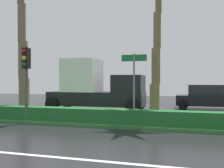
{
  "coord_description": "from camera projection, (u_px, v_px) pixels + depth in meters",
  "views": [
    {
      "loc": [
        1.44,
        -3.69,
        1.95
      ],
      "look_at": [
        -2.55,
        10.87,
        1.8
      ],
      "focal_mm": 39.39,
      "sensor_mm": 36.0,
      "label": 1
    }
  ],
  "objects": [
    {
      "name": "box_truck_lead",
      "position": [
        96.0,
        87.0,
        16.58
      ],
      "size": [
        6.4,
        2.64,
        3.46
      ],
      "color": "black",
      "rests_on": "ground_plane"
    },
    {
      "name": "street_name_sign",
      "position": [
        134.0,
        79.0,
        10.59
      ],
      "size": [
        1.1,
        0.08,
        3.0
      ],
      "color": "slate",
      "rests_on": "median_strip"
    },
    {
      "name": "ground_plane",
      "position": [
        150.0,
        120.0,
        12.64
      ],
      "size": [
        90.0,
        42.0,
        0.1
      ],
      "primitive_type": "cube",
      "color": "black"
    },
    {
      "name": "near_lane_divider_stripe",
      "position": [
        117.0,
        163.0,
        5.89
      ],
      "size": [
        81.0,
        0.14,
        0.01
      ],
      "primitive_type": "cube",
      "color": "white",
      "rests_on": "ground_plane"
    },
    {
      "name": "median_hedge",
      "position": [
        144.0,
        117.0,
        10.32
      ],
      "size": [
        76.5,
        0.7,
        0.6
      ],
      "color": "#1E6028",
      "rests_on": "median_strip"
    },
    {
      "name": "traffic_signal_median_left",
      "position": [
        26.0,
        69.0,
        11.45
      ],
      "size": [
        0.28,
        0.43,
        3.44
      ],
      "color": "#4C4C47",
      "rests_on": "median_strip"
    },
    {
      "name": "median_strip",
      "position": [
        148.0,
        121.0,
        11.67
      ],
      "size": [
        85.5,
        4.0,
        0.15
      ],
      "primitive_type": "cube",
      "color": "#2D6B33",
      "rests_on": "ground_plane"
    },
    {
      "name": "car_in_traffic_leading",
      "position": [
        206.0,
        97.0,
        17.48
      ],
      "size": [
        4.3,
        2.02,
        1.72
      ],
      "color": "black",
      "rests_on": "ground_plane"
    }
  ]
}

